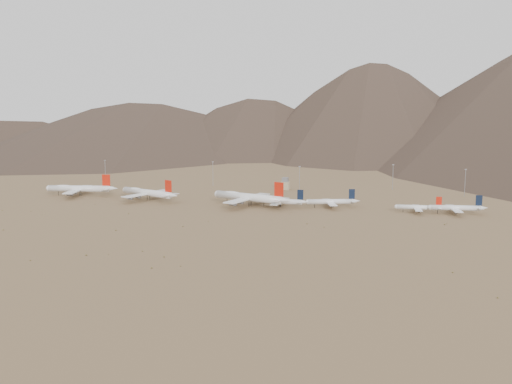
% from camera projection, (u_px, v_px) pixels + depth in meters
% --- Properties ---
extents(ground, '(3000.00, 3000.00, 0.00)m').
position_uv_depth(ground, '(221.00, 210.00, 463.87)').
color(ground, '#92744B').
rests_on(ground, ground).
extents(mountain_ridge, '(4400.00, 1000.00, 300.00)m').
position_uv_depth(mountain_ridge, '(339.00, 74.00, 1303.09)').
color(mountain_ridge, '#4D3A2E').
rests_on(mountain_ridge, ground).
extents(widebody_west, '(67.72, 52.97, 20.30)m').
position_uv_depth(widebody_west, '(79.00, 188.00, 531.71)').
color(widebody_west, white).
rests_on(widebody_west, ground).
extents(widebody_centre, '(64.29, 51.50, 20.14)m').
position_uv_depth(widebody_centre, '(148.00, 193.00, 507.65)').
color(widebody_centre, white).
rests_on(widebody_centre, ground).
extents(widebody_east, '(73.34, 58.28, 22.55)m').
position_uv_depth(widebody_east, '(249.00, 197.00, 478.27)').
color(widebody_east, white).
rests_on(widebody_east, ground).
extents(narrowbody_a, '(46.54, 33.38, 15.35)m').
position_uv_depth(narrowbody_a, '(281.00, 201.00, 475.16)').
color(narrowbody_a, white).
rests_on(narrowbody_a, ground).
extents(narrowbody_b, '(44.67, 33.24, 15.27)m').
position_uv_depth(narrowbody_b, '(332.00, 202.00, 473.44)').
color(narrowbody_b, white).
rests_on(narrowbody_b, ground).
extents(narrowbody_c, '(40.26, 28.95, 13.28)m').
position_uv_depth(narrowbody_c, '(420.00, 207.00, 450.72)').
color(narrowbody_c, white).
rests_on(narrowbody_c, ground).
extents(narrowbody_d, '(45.89, 33.38, 15.21)m').
position_uv_depth(narrowbody_d, '(457.00, 208.00, 445.35)').
color(narrowbody_d, white).
rests_on(narrowbody_d, ground).
extents(control_tower, '(8.00, 8.00, 12.00)m').
position_uv_depth(control_tower, '(285.00, 184.00, 570.86)').
color(control_tower, tan).
rests_on(control_tower, ground).
extents(mast_far_west, '(2.00, 0.60, 25.70)m').
position_uv_depth(mast_far_west, '(105.00, 171.00, 609.65)').
color(mast_far_west, gray).
rests_on(mast_far_west, ground).
extents(mast_west, '(2.00, 0.60, 25.70)m').
position_uv_depth(mast_west, '(213.00, 172.00, 594.93)').
color(mast_west, gray).
rests_on(mast_west, ground).
extents(mast_centre, '(2.00, 0.60, 25.70)m').
position_uv_depth(mast_centre, '(300.00, 178.00, 551.18)').
color(mast_centre, gray).
rests_on(mast_centre, ground).
extents(mast_east, '(2.00, 0.60, 25.70)m').
position_uv_depth(mast_east, '(393.00, 176.00, 566.96)').
color(mast_east, gray).
rests_on(mast_east, ground).
extents(mast_far_east, '(2.00, 0.60, 25.70)m').
position_uv_depth(mast_far_east, '(465.00, 181.00, 527.24)').
color(mast_far_east, gray).
rests_on(mast_far_east, ground).
extents(desert_scrub, '(433.59, 179.67, 0.89)m').
position_uv_depth(desert_scrub, '(191.00, 240.00, 360.78)').
color(desert_scrub, brown).
rests_on(desert_scrub, ground).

